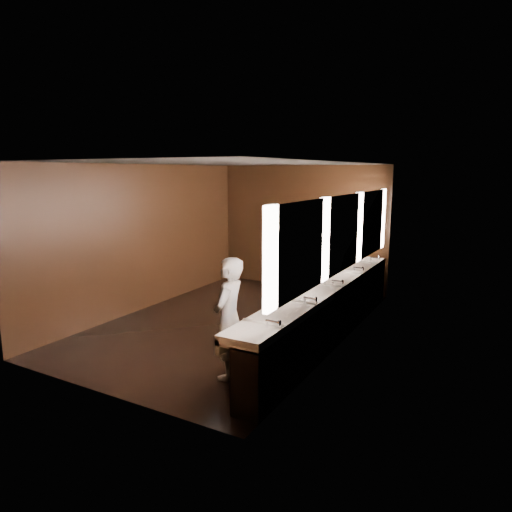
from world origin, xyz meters
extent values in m
plane|color=black|center=(0.00, 0.00, 0.00)|extent=(6.00, 6.00, 0.00)
cube|color=#2D2D2B|center=(0.00, 0.00, 2.80)|extent=(4.00, 6.00, 0.02)
cube|color=black|center=(0.00, 3.00, 1.40)|extent=(4.00, 0.02, 2.80)
cube|color=black|center=(0.00, -3.00, 1.40)|extent=(4.00, 0.02, 2.80)
cube|color=black|center=(-2.00, 0.00, 1.40)|extent=(0.02, 6.00, 2.80)
cube|color=black|center=(2.00, 0.00, 1.40)|extent=(0.02, 6.00, 2.80)
cube|color=black|center=(1.82, 0.00, 0.40)|extent=(0.36, 5.40, 0.81)
cube|color=white|center=(1.73, 0.00, 0.85)|extent=(0.55, 5.40, 0.12)
cube|color=white|center=(1.48, 0.00, 0.77)|extent=(0.06, 5.40, 0.18)
cylinder|color=silver|center=(1.91, -2.20, 0.99)|extent=(0.18, 0.04, 0.04)
cylinder|color=silver|center=(1.91, -1.10, 0.99)|extent=(0.18, 0.04, 0.04)
cylinder|color=silver|center=(1.91, 0.00, 0.99)|extent=(0.18, 0.04, 0.04)
cylinder|color=silver|center=(1.91, 1.10, 0.99)|extent=(0.18, 0.04, 0.04)
cylinder|color=silver|center=(1.91, 2.20, 0.99)|extent=(0.18, 0.04, 0.04)
cube|color=#FEE0D1|center=(1.97, -2.40, 1.75)|extent=(0.06, 0.22, 1.15)
cube|color=white|center=(1.99, -1.60, 1.75)|extent=(0.03, 1.32, 1.15)
cube|color=#FEE0D1|center=(1.97, -0.80, 1.75)|extent=(0.06, 0.23, 1.15)
cube|color=white|center=(1.99, 0.00, 1.75)|extent=(0.03, 1.32, 1.15)
cube|color=#FEE0D1|center=(1.97, 0.80, 1.75)|extent=(0.06, 0.23, 1.15)
cube|color=white|center=(1.99, 1.60, 1.75)|extent=(0.03, 1.32, 1.15)
cube|color=#FEE0D1|center=(1.97, 2.40, 1.75)|extent=(0.06, 0.22, 1.15)
imported|color=#82A0C2|center=(1.09, -1.85, 0.80)|extent=(0.46, 0.63, 1.60)
cylinder|color=black|center=(1.58, -1.71, 0.25)|extent=(0.41, 0.41, 0.51)
camera|label=1|loc=(4.14, -6.60, 2.67)|focal=32.00mm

